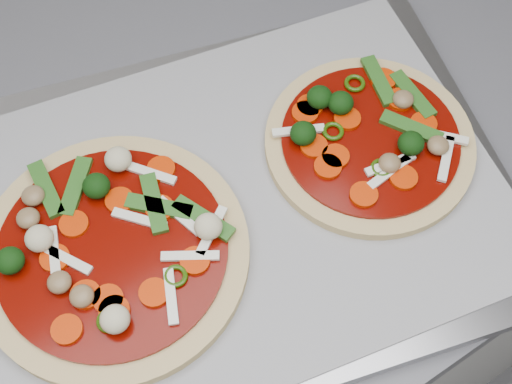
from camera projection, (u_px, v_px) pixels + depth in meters
base_cabinet at (379, 209)px, 1.18m from camera, size 3.60×0.60×0.86m
countertop at (441, 20)px, 0.78m from camera, size 3.60×0.60×0.04m
baking_tray at (237, 205)px, 0.64m from camera, size 0.56×0.47×0.02m
parchment at (237, 200)px, 0.63m from camera, size 0.52×0.42×0.00m
pizza_left at (112, 250)px, 0.60m from camera, size 0.28×0.28×0.04m
pizza_right at (369, 139)px, 0.65m from camera, size 0.27×0.27×0.03m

